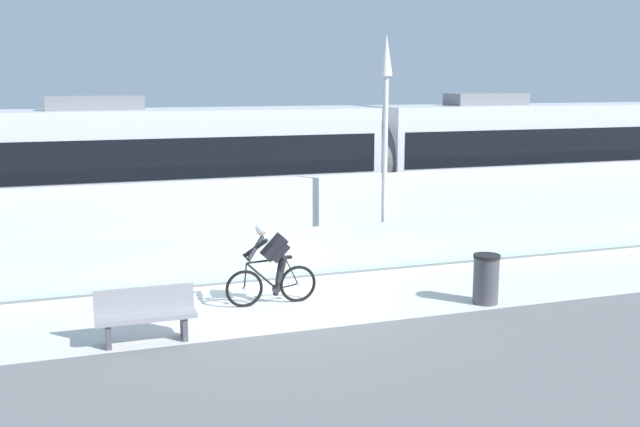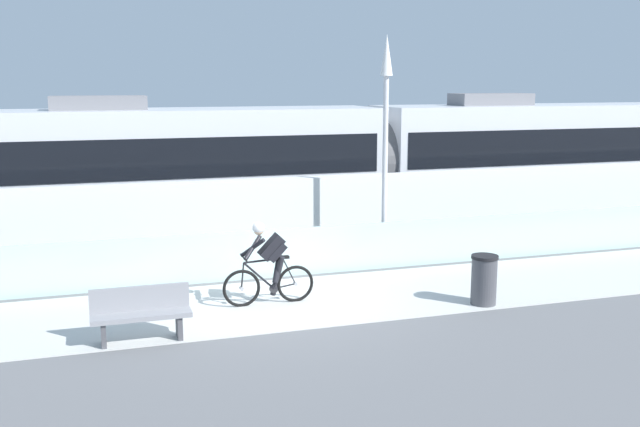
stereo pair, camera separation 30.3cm
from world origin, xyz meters
name	(u,v)px [view 1 (the left image)]	position (x,y,z in m)	size (l,w,h in m)	color
ground_plane	(280,304)	(0.00, 0.00, 0.00)	(200.00, 200.00, 0.00)	slate
bike_path_deck	(280,303)	(0.00, 0.00, 0.01)	(32.00, 3.20, 0.01)	silver
glass_parapet	(256,255)	(0.00, 1.85, 0.53)	(32.00, 0.05, 1.06)	silver
concrete_barrier_wall	(238,220)	(0.00, 3.65, 0.95)	(32.00, 0.36, 1.91)	silver
tram_rail_near	(218,238)	(0.00, 6.13, 0.00)	(32.00, 0.08, 0.01)	#595654
tram_rail_far	(209,228)	(0.00, 7.57, 0.00)	(32.00, 0.08, 0.01)	#595654
tram	(372,160)	(4.74, 6.85, 1.89)	(22.56, 2.54, 3.81)	silver
cyclist_on_bike	(272,265)	(-0.15, 0.00, 0.78)	(1.77, 0.58, 1.61)	black
lamp_post_antenna	(385,122)	(3.09, 2.15, 3.29)	(0.28, 0.28, 5.20)	gray
trash_bin	(486,279)	(3.72, -1.25, 0.48)	(0.51, 0.51, 0.96)	#47474C
bench	(146,314)	(-2.61, -1.29, 0.48)	(1.60, 0.45, 0.89)	gray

